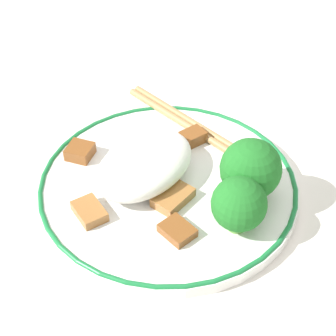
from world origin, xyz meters
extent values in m
plane|color=silver|center=(0.00, 0.00, 0.00)|extent=(3.00, 3.00, 0.00)
cylinder|color=white|center=(0.00, 0.00, 0.01)|extent=(0.26, 0.26, 0.01)
torus|color=#197238|center=(0.00, 0.00, 0.01)|extent=(0.26, 0.26, 0.01)
ellipsoid|color=white|center=(0.01, -0.02, 0.03)|extent=(0.12, 0.08, 0.04)
cylinder|color=#72AD4C|center=(0.01, 0.09, 0.02)|extent=(0.02, 0.02, 0.01)
sphere|color=#1E6B23|center=(0.01, 0.09, 0.04)|extent=(0.05, 0.05, 0.05)
cylinder|color=#72AD4C|center=(-0.03, 0.07, 0.02)|extent=(0.02, 0.02, 0.01)
sphere|color=#1E6B23|center=(-0.03, 0.07, 0.05)|extent=(0.06, 0.06, 0.06)
cube|color=brown|center=(0.05, 0.05, 0.02)|extent=(0.03, 0.03, 0.01)
cube|color=brown|center=(-0.07, -0.02, 0.02)|extent=(0.03, 0.03, 0.01)
cube|color=brown|center=(0.03, -0.10, 0.02)|extent=(0.03, 0.03, 0.01)
cube|color=#9E6633|center=(0.02, 0.02, 0.02)|extent=(0.04, 0.03, 0.01)
cube|color=#9E6633|center=(0.08, -0.03, 0.02)|extent=(0.03, 0.04, 0.01)
cylinder|color=#AD8451|center=(-0.09, -0.03, 0.02)|extent=(0.03, 0.20, 0.01)
cylinder|color=#AD8451|center=(-0.08, -0.03, 0.02)|extent=(0.03, 0.20, 0.01)
camera|label=1|loc=(0.32, 0.25, 0.40)|focal=60.00mm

